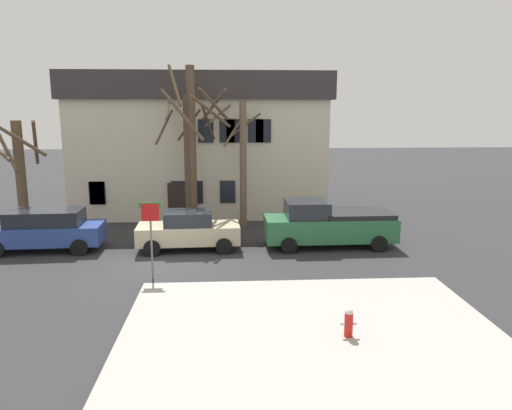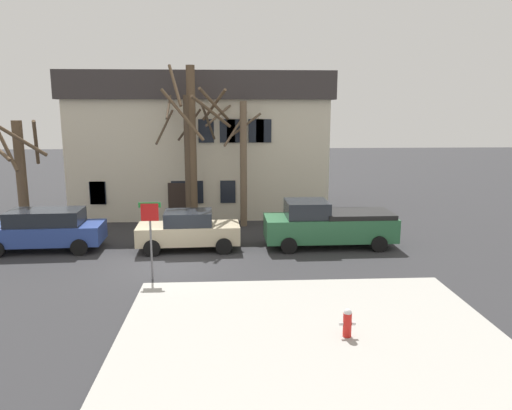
{
  "view_description": "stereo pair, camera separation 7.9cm",
  "coord_description": "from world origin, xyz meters",
  "px_view_note": "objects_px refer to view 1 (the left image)",
  "views": [
    {
      "loc": [
        2.31,
        -17.84,
        5.76
      ],
      "look_at": [
        3.52,
        2.57,
        1.81
      ],
      "focal_mm": 33.78,
      "sensor_mm": 36.0,
      "label": 1
    },
    {
      "loc": [
        2.39,
        -17.84,
        5.76
      ],
      "look_at": [
        3.52,
        2.57,
        1.81
      ],
      "focal_mm": 33.78,
      "sensor_mm": 36.0,
      "label": 2
    }
  ],
  "objects_px": {
    "tree_bare_mid": "(187,157)",
    "tree_bare_end": "(242,159)",
    "tree_bare_far": "(193,141)",
    "fire_hydrant": "(349,322)",
    "pickup_truck_green": "(328,224)",
    "car_blue_wagon": "(45,229)",
    "bicycle_leaning": "(39,225)",
    "street_sign_pole": "(151,226)",
    "tree_bare_near": "(19,171)",
    "building_main": "(202,142)",
    "car_beige_sedan": "(189,230)"
  },
  "relations": [
    {
      "from": "tree_bare_mid",
      "to": "tree_bare_end",
      "type": "distance_m",
      "value": 2.76
    },
    {
      "from": "tree_bare_far",
      "to": "fire_hydrant",
      "type": "relative_size",
      "value": 10.71
    },
    {
      "from": "tree_bare_mid",
      "to": "fire_hydrant",
      "type": "distance_m",
      "value": 13.86
    },
    {
      "from": "tree_bare_far",
      "to": "pickup_truck_green",
      "type": "height_order",
      "value": "tree_bare_far"
    },
    {
      "from": "tree_bare_mid",
      "to": "tree_bare_far",
      "type": "bearing_deg",
      "value": -3.58
    },
    {
      "from": "tree_bare_far",
      "to": "car_blue_wagon",
      "type": "xyz_separation_m",
      "value": [
        -6.06,
        -3.65,
        -3.45
      ]
    },
    {
      "from": "fire_hydrant",
      "to": "bicycle_leaning",
      "type": "bearing_deg",
      "value": 135.48
    },
    {
      "from": "pickup_truck_green",
      "to": "street_sign_pole",
      "type": "height_order",
      "value": "street_sign_pole"
    },
    {
      "from": "tree_bare_near",
      "to": "bicycle_leaning",
      "type": "xyz_separation_m",
      "value": [
        0.51,
        0.45,
        -2.68
      ]
    },
    {
      "from": "pickup_truck_green",
      "to": "fire_hydrant",
      "type": "bearing_deg",
      "value": -98.33
    },
    {
      "from": "bicycle_leaning",
      "to": "building_main",
      "type": "bearing_deg",
      "value": 36.81
    },
    {
      "from": "bicycle_leaning",
      "to": "tree_bare_far",
      "type": "bearing_deg",
      "value": 3.7
    },
    {
      "from": "tree_bare_near",
      "to": "car_beige_sedan",
      "type": "bearing_deg",
      "value": -20.18
    },
    {
      "from": "tree_bare_near",
      "to": "building_main",
      "type": "bearing_deg",
      "value": 37.14
    },
    {
      "from": "tree_bare_end",
      "to": "car_blue_wagon",
      "type": "relative_size",
      "value": 1.38
    },
    {
      "from": "tree_bare_near",
      "to": "tree_bare_mid",
      "type": "distance_m",
      "value": 7.79
    },
    {
      "from": "street_sign_pole",
      "to": "car_blue_wagon",
      "type": "bearing_deg",
      "value": 142.41
    },
    {
      "from": "car_beige_sedan",
      "to": "pickup_truck_green",
      "type": "xyz_separation_m",
      "value": [
        6.01,
        0.2,
        0.14
      ]
    },
    {
      "from": "tree_bare_mid",
      "to": "car_beige_sedan",
      "type": "xyz_separation_m",
      "value": [
        0.31,
        -3.91,
        -2.76
      ]
    },
    {
      "from": "pickup_truck_green",
      "to": "bicycle_leaning",
      "type": "height_order",
      "value": "pickup_truck_green"
    },
    {
      "from": "tree_bare_mid",
      "to": "car_blue_wagon",
      "type": "distance_m",
      "value": 7.32
    },
    {
      "from": "tree_bare_end",
      "to": "bicycle_leaning",
      "type": "height_order",
      "value": "tree_bare_end"
    },
    {
      "from": "fire_hydrant",
      "to": "tree_bare_end",
      "type": "bearing_deg",
      "value": 100.12
    },
    {
      "from": "street_sign_pole",
      "to": "bicycle_leaning",
      "type": "relative_size",
      "value": 1.57
    },
    {
      "from": "car_blue_wagon",
      "to": "pickup_truck_green",
      "type": "xyz_separation_m",
      "value": [
        12.05,
        -0.03,
        0.07
      ]
    },
    {
      "from": "tree_bare_far",
      "to": "bicycle_leaning",
      "type": "relative_size",
      "value": 4.61
    },
    {
      "from": "tree_bare_mid",
      "to": "bicycle_leaning",
      "type": "xyz_separation_m",
      "value": [
        -7.2,
        -0.51,
        -3.23
      ]
    },
    {
      "from": "bicycle_leaning",
      "to": "pickup_truck_green",
      "type": "bearing_deg",
      "value": -13.3
    },
    {
      "from": "tree_bare_end",
      "to": "tree_bare_mid",
      "type": "bearing_deg",
      "value": -171.62
    },
    {
      "from": "building_main",
      "to": "pickup_truck_green",
      "type": "relative_size",
      "value": 2.56
    },
    {
      "from": "tree_bare_end",
      "to": "fire_hydrant",
      "type": "xyz_separation_m",
      "value": [
        2.31,
        -12.94,
        -2.91
      ]
    },
    {
      "from": "car_blue_wagon",
      "to": "street_sign_pole",
      "type": "bearing_deg",
      "value": -37.59
    },
    {
      "from": "building_main",
      "to": "tree_bare_mid",
      "type": "xyz_separation_m",
      "value": [
        -0.45,
        -5.22,
        -0.39
      ]
    },
    {
      "from": "building_main",
      "to": "car_blue_wagon",
      "type": "relative_size",
      "value": 2.95
    },
    {
      "from": "tree_bare_near",
      "to": "car_blue_wagon",
      "type": "relative_size",
      "value": 1.2
    },
    {
      "from": "tree_bare_mid",
      "to": "tree_bare_end",
      "type": "relative_size",
      "value": 0.98
    },
    {
      "from": "tree_bare_far",
      "to": "street_sign_pole",
      "type": "bearing_deg",
      "value": -97.53
    },
    {
      "from": "tree_bare_mid",
      "to": "street_sign_pole",
      "type": "xyz_separation_m",
      "value": [
        -0.67,
        -7.57,
        -1.68
      ]
    },
    {
      "from": "tree_bare_mid",
      "to": "fire_hydrant",
      "type": "xyz_separation_m",
      "value": [
        5.03,
        -12.54,
        -3.09
      ]
    },
    {
      "from": "pickup_truck_green",
      "to": "street_sign_pole",
      "type": "xyz_separation_m",
      "value": [
        -7.0,
        -3.86,
        0.94
      ]
    },
    {
      "from": "car_blue_wagon",
      "to": "pickup_truck_green",
      "type": "distance_m",
      "value": 12.05
    },
    {
      "from": "tree_bare_far",
      "to": "tree_bare_mid",
      "type": "bearing_deg",
      "value": 176.42
    },
    {
      "from": "tree_bare_far",
      "to": "tree_bare_end",
      "type": "height_order",
      "value": "tree_bare_far"
    },
    {
      "from": "tree_bare_near",
      "to": "bicycle_leaning",
      "type": "bearing_deg",
      "value": 41.87
    },
    {
      "from": "building_main",
      "to": "street_sign_pole",
      "type": "xyz_separation_m",
      "value": [
        -1.12,
        -12.79,
        -2.07
      ]
    },
    {
      "from": "street_sign_pole",
      "to": "pickup_truck_green",
      "type": "bearing_deg",
      "value": 28.91
    },
    {
      "from": "tree_bare_end",
      "to": "car_beige_sedan",
      "type": "bearing_deg",
      "value": -119.2
    },
    {
      "from": "tree_bare_far",
      "to": "bicycle_leaning",
      "type": "height_order",
      "value": "tree_bare_far"
    },
    {
      "from": "fire_hydrant",
      "to": "pickup_truck_green",
      "type": "bearing_deg",
      "value": 81.67
    },
    {
      "from": "tree_bare_end",
      "to": "car_beige_sedan",
      "type": "distance_m",
      "value": 5.57
    }
  ]
}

